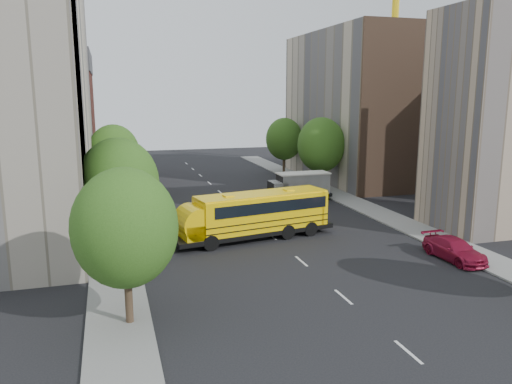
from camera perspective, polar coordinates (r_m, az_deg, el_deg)
name	(u,v)px	position (r m, az deg, el deg)	size (l,w,h in m)	color
ground	(264,230)	(39.71, 0.92, -4.31)	(120.00, 120.00, 0.00)	black
sidewalk_left	(113,224)	(42.80, -16.06, -3.53)	(3.00, 80.00, 0.12)	slate
sidewalk_right	(363,206)	(48.61, 12.15, -1.61)	(3.00, 80.00, 0.12)	slate
lane_markings	(233,203)	(49.05, -2.60, -1.32)	(0.15, 64.00, 0.01)	silver
building_left_cream	(17,102)	(42.98, -25.60, 9.30)	(10.00, 26.00, 20.00)	beige
building_left_redbrick	(50,129)	(64.94, -22.44, 6.70)	(10.00, 15.00, 13.00)	maroon
building_right_near	(502,121)	(43.60, 26.31, 7.27)	(10.00, 7.00, 17.00)	tan
building_right_far	(354,107)	(63.77, 11.15, 9.52)	(10.00, 22.00, 18.00)	#C3B397
building_right_sidewall	(404,110)	(54.27, 16.60, 9.02)	(10.10, 0.30, 18.00)	brown
street_tree_0	(125,228)	(23.26, -14.73, -4.01)	(4.80, 4.80, 7.41)	#38281C
street_tree_1	(119,184)	(32.97, -15.41, 0.92)	(5.12, 5.12, 7.90)	#38281C
street_tree_2	(114,154)	(50.82, -15.93, 4.22)	(4.99, 4.99, 7.71)	#38281C
street_tree_4	(321,145)	(55.57, 7.45, 5.36)	(5.25, 5.25, 8.10)	#38281C
street_tree_5	(284,139)	(66.69, 3.23, 6.07)	(4.86, 4.86, 7.51)	#38281C
school_bus	(252,213)	(36.68, -0.45, -2.46)	(12.69, 4.99, 3.50)	black
safari_truck	(299,186)	(50.46, 4.92, 0.72)	(6.61, 2.53, 2.81)	black
parked_car_0	(145,247)	(33.34, -12.60, -6.19)	(1.88, 4.68, 1.59)	#B5B3BA
parked_car_1	(143,206)	(45.57, -12.77, -1.56)	(1.65, 4.72, 1.56)	silver
parked_car_2	(128,186)	(56.53, -14.38, 0.69)	(2.21, 4.79, 1.33)	black
parked_car_3	(454,249)	(34.90, 21.73, -6.11)	(1.97, 4.84, 1.40)	maroon
parked_car_4	(311,186)	(54.95, 6.32, 0.67)	(1.55, 3.84, 1.31)	#373359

